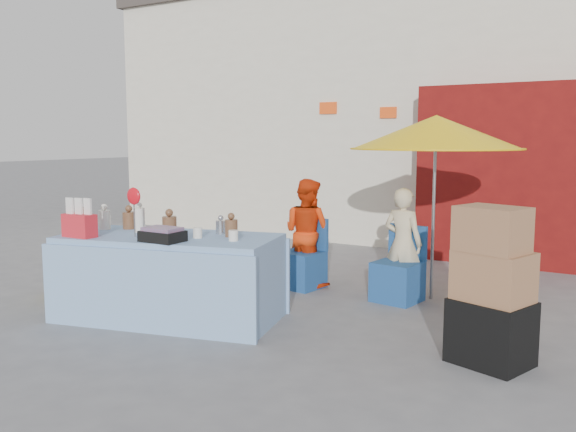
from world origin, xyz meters
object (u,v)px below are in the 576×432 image
Objects in this scene: market_table at (169,276)px; umbrella at (436,133)px; vendor_beige at (403,243)px; chair_left at (302,267)px; box_stack at (492,292)px; chair_right at (398,279)px; vendor_orange at (307,232)px.

market_table is 3.30m from umbrella.
market_table reaches higher than vendor_beige.
umbrella is (1.55, 0.28, 1.64)m from chair_left.
chair_left is 0.66× the size of vendor_beige.
box_stack is (1.04, -1.75, -1.29)m from umbrella.
vendor_orange reaches higher than chair_right.
vendor_orange is 1.03× the size of box_stack.
chair_right is 2.02m from box_stack.
chair_left is 1.00× the size of chair_right.
umbrella is at bearing 31.91° from market_table.
chair_right is 0.41× the size of umbrella.
chair_right is 1.69m from umbrella.
market_table is 1.89× the size of vendor_beige.
market_table is 1.16× the size of umbrella.
umbrella reaches higher than market_table.
umbrella is at bearing 19.07° from chair_left.
vendor_orange is 3.05m from box_stack.
box_stack reaches higher than chair_left.
chair_left is at bearing 14.80° from vendor_beige.
vendor_beige is at bearing 99.67° from chair_right.
vendor_orange is 1.98m from umbrella.
chair_left is at bearing 99.67° from vendor_orange.
vendor_beige is (-0.00, 0.13, 0.39)m from chair_right.
box_stack is at bearing 156.93° from vendor_orange.
chair_left is at bearing -171.35° from chair_right.
vendor_beige is at bearing 14.80° from chair_left.
box_stack is (2.59, -1.47, 0.34)m from chair_left.
vendor_orange is at bearing 61.49° from market_table.
umbrella reaches higher than chair_left.
market_table is 1.87× the size of box_stack.
vendor_orange is at bearing 8.65° from vendor_beige.
umbrella reaches higher than box_stack.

